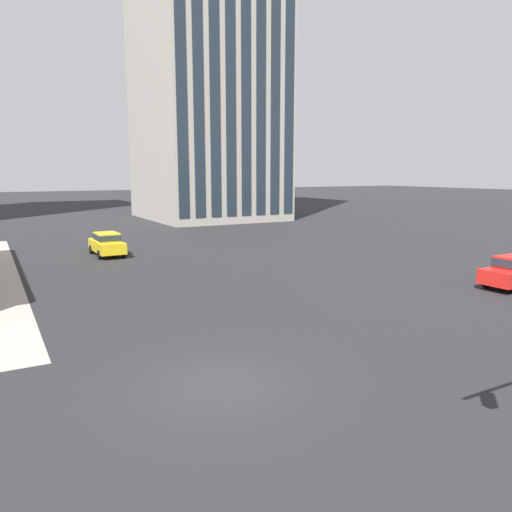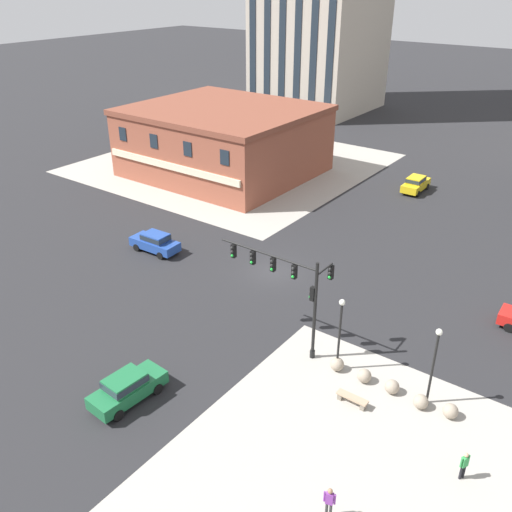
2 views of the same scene
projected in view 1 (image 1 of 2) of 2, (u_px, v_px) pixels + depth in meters
The scene contains 3 objects.
ground_plane at pixel (220, 385), 13.90m from camera, with size 320.00×320.00×0.00m, color #262628.
car_main_northbound_far at pixel (107, 243), 35.38m from camera, with size 1.94×4.43×1.68m.
residential_tower_skyline_right at pixel (204, 9), 60.87m from camera, with size 15.74×18.78×51.86m.
Camera 1 is at (-5.43, -11.95, 5.93)m, focal length 34.40 mm.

